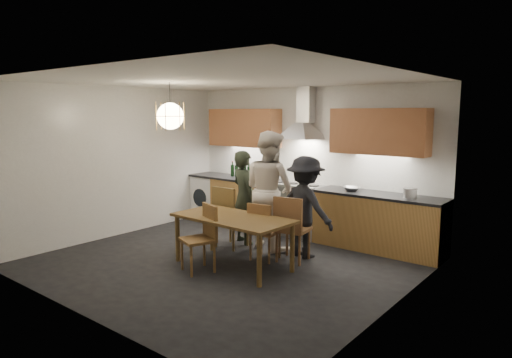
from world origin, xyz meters
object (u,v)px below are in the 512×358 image
Objects in this scene: mixing_bowl at (352,189)px; stock_pot at (410,193)px; chair_back_left at (228,213)px; person_right at (305,207)px; wine_bottles at (245,170)px; person_mid at (270,190)px; chair_front at (203,233)px; dining_table at (233,223)px; person_left at (244,197)px.

mixing_bowl is 0.96m from stock_pot.
person_right reaches higher than chair_back_left.
person_mid is at bearing -36.38° from wine_bottles.
mixing_bowl is (1.02, 2.36, 0.41)m from chair_front.
dining_table is 2.17m from mixing_bowl.
chair_front is 3.10m from stock_pot.
chair_back_left is at bearing -136.61° from mixing_bowl.
wine_bottles is (-2.31, 0.07, 0.11)m from mixing_bowl.
person_right is at bearing -26.82° from wine_bottles.
dining_table is 1.13× the size of person_right.
wine_bottles is (-1.50, 2.06, 0.41)m from dining_table.
wine_bottles is at bearing 178.38° from mixing_bowl.
person_left is at bearing 10.82° from person_right.
chair_front reaches higher than dining_table.
person_mid is 1.34m from mixing_bowl.
person_right reaches higher than chair_front.
mixing_bowl is (0.81, 1.99, 0.30)m from dining_table.
person_left is 2.19× the size of wine_bottles.
chair_front is at bearing 72.14° from person_right.
mixing_bowl is at bearing -138.51° from chair_back_left.
person_left is 5.60× the size of mixing_bowl.
person_left reaches higher than mixing_bowl.
wine_bottles is (-0.85, 1.04, 0.28)m from person_left.
mixing_bowl is at bearing -1.62° from wine_bottles.
wine_bottles is (-2.04, 1.03, 0.29)m from person_right.
mixing_bowl is (1.45, 1.38, 0.36)m from chair_back_left.
chair_front is 4.65× the size of stock_pot.
dining_table is at bearing -131.72° from stock_pot.
wine_bottles reaches higher than mixing_bowl.
stock_pot is (0.95, -0.02, 0.03)m from mixing_bowl.
person_left reaches higher than chair_back_left.
stock_pot is (1.92, 0.91, 0.03)m from person_mid.
person_left is at bearing 17.95° from person_mid.
person_mid is (0.49, 0.05, 0.17)m from person_left.
person_mid is 0.72m from person_right.
chair_back_left is 1.27m from person_right.
mixing_bowl is 2.32m from wine_bottles.
chair_front is at bearing -113.28° from mixing_bowl.
chair_back_left reaches higher than chair_front.
chair_back_left reaches higher than dining_table.
chair_back_left is 0.76m from person_mid.
stock_pot is at bearing -1.46° from wine_bottles.
chair_back_left is at bearing 29.32° from person_right.
mixing_bowl reaches higher than chair_front.
person_left is 2.60m from stock_pot.
person_mid reaches higher than stock_pot.
dining_table is at bearing -112.03° from mixing_bowl.
wine_bottles is (-1.29, 2.43, 0.53)m from chair_front.
chair_front is at bearing -130.05° from stock_pot.
dining_table is 1.89× the size of chair_front.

